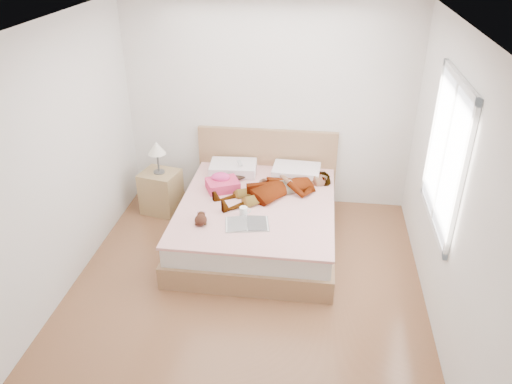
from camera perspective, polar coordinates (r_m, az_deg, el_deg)
ground at (r=5.20m, az=-1.25°, el=-11.30°), size 4.00×4.00×0.00m
woman at (r=5.83m, az=2.39°, el=0.75°), size 1.57×1.29×0.21m
hair at (r=6.32m, az=-2.39°, el=2.43°), size 0.43×0.52×0.07m
phone at (r=6.20m, az=-1.86°, el=3.33°), size 0.08×0.10×0.05m
room_shell at (r=4.76m, az=20.84°, el=3.96°), size 4.00×4.00×4.00m
bed at (r=5.87m, az=0.24°, el=-2.77°), size 1.80×2.08×1.00m
towel at (r=5.94m, az=-3.89°, el=1.03°), size 0.46×0.43×0.19m
magazine at (r=5.27m, az=-1.03°, el=-3.68°), size 0.50×0.38×0.03m
coffee_mug at (r=5.41m, az=-1.41°, el=-2.21°), size 0.14×0.11×0.10m
plush_toy at (r=5.29m, az=-6.32°, el=-3.09°), size 0.15×0.21×0.11m
nightstand at (r=6.49m, az=-10.82°, el=0.39°), size 0.52×0.49×0.97m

